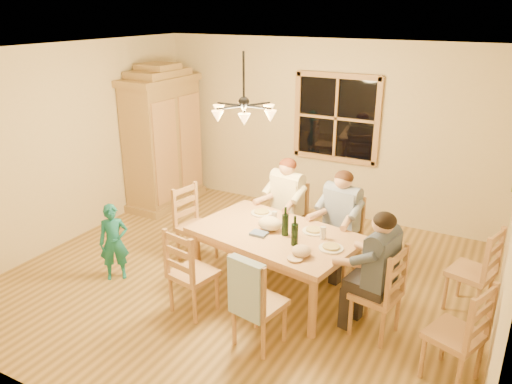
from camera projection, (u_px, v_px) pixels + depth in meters
The scene contains 31 objects.
floor at pixel (245, 279), 6.10m from camera, with size 5.50×5.50×0.00m, color brown.
ceiling at pixel (243, 51), 5.15m from camera, with size 5.50×5.00×0.02m, color white.
wall_back at pixel (324, 129), 7.69m from camera, with size 5.50×0.02×2.70m, color beige.
wall_left at pixel (70, 145), 6.84m from camera, with size 0.02×5.00×2.70m, color beige.
window at pixel (336, 118), 7.50m from camera, with size 1.30×0.06×1.30m.
chandelier at pixel (244, 111), 5.37m from camera, with size 0.77×0.68×0.71m.
armoire at pixel (163, 142), 8.12m from camera, with size 0.66×1.40×2.30m.
dining_table at pixel (275, 240), 5.62m from camera, with size 1.98×1.42×0.76m.
chair_far_left at pixel (286, 233), 6.63m from camera, with size 0.51×0.49×0.99m.
chair_far_right at pixel (339, 250), 6.16m from camera, with size 0.51×0.49×0.99m.
chair_near_left at pixel (194, 286), 5.38m from camera, with size 0.51×0.49×0.99m.
chair_near_right at pixel (259, 316), 4.85m from camera, with size 0.51×0.49×0.99m.
chair_end_left at pixel (197, 238), 6.48m from camera, with size 0.49×0.51×0.99m.
chair_end_right at pixel (375, 307), 5.01m from camera, with size 0.49×0.51×0.99m.
adult_woman at pixel (287, 195), 6.44m from camera, with size 0.45×0.48×0.87m.
adult_plaid_man at pixel (341, 210), 5.97m from camera, with size 0.45×0.48×0.87m.
adult_slate_man at pixel (380, 259), 4.82m from camera, with size 0.48×0.45×0.87m.
towel at pixel (247, 289), 4.57m from camera, with size 0.38×0.10×0.58m, color #97B2CD.
wine_bottle_a at pixel (285, 221), 5.46m from camera, with size 0.08×0.08×0.33m, color black.
wine_bottle_b at pixel (295, 231), 5.23m from camera, with size 0.08×0.08×0.33m, color black.
plate_woman at pixel (262, 213), 6.07m from camera, with size 0.26×0.26×0.02m, color white.
plate_plaid at pixel (314, 231), 5.58m from camera, with size 0.26×0.26×0.02m, color white.
plate_slate at pixel (331, 248), 5.19m from camera, with size 0.26×0.26×0.02m, color white.
wine_glass_a at pixel (274, 217), 5.80m from camera, with size 0.06×0.06×0.14m, color silver.
wine_glass_b at pixel (323, 233), 5.40m from camera, with size 0.06×0.06×0.14m, color silver.
cap at pixel (301, 251), 5.04m from camera, with size 0.20×0.20×0.11m, color #CDAC88.
napkin at pixel (259, 234), 5.51m from camera, with size 0.18×0.14×0.03m, color #54679B.
cloth_bundle at pixel (270, 224), 5.61m from camera, with size 0.28×0.22×0.15m, color beige.
child at pixel (114, 242), 5.98m from camera, with size 0.35×0.23×0.96m, color #196E70.
chair_spare_front at pixel (452, 349), 4.38m from camera, with size 0.55×0.56×0.99m.
chair_spare_back at pixel (469, 285), 5.40m from camera, with size 0.53×0.54×0.99m.
Camera 1 is at (2.63, -4.65, 3.14)m, focal length 35.00 mm.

